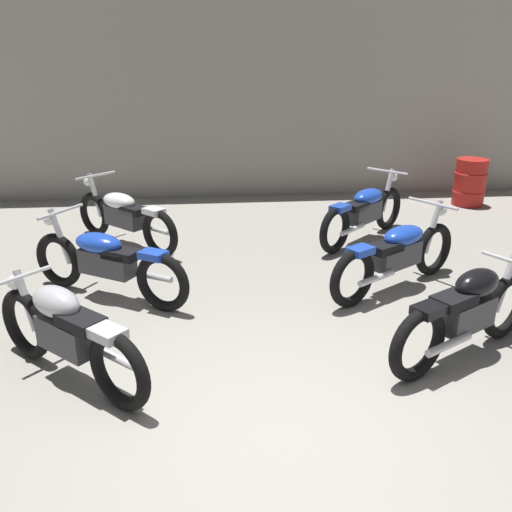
% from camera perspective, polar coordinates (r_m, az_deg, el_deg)
% --- Properties ---
extents(ground_plane, '(60.00, 60.00, 0.00)m').
position_cam_1_polar(ground_plane, '(4.25, 2.98, -18.15)').
color(ground_plane, gray).
extents(back_wall, '(13.42, 0.24, 3.60)m').
position_cam_1_polar(back_wall, '(10.57, -2.55, 15.97)').
color(back_wall, '#9E998E').
rests_on(back_wall, ground).
extents(motorcycle_left_row_0, '(1.54, 1.40, 0.88)m').
position_cam_1_polar(motorcycle_left_row_0, '(4.86, -19.30, -7.56)').
color(motorcycle_left_row_0, black).
rests_on(motorcycle_left_row_0, ground).
extents(motorcycle_left_row_1, '(1.91, 1.23, 0.97)m').
position_cam_1_polar(motorcycle_left_row_1, '(6.35, -15.46, -0.50)').
color(motorcycle_left_row_1, black).
rests_on(motorcycle_left_row_1, ground).
extents(motorcycle_left_row_2, '(1.63, 1.60, 0.97)m').
position_cam_1_polar(motorcycle_left_row_2, '(8.07, -13.69, 4.17)').
color(motorcycle_left_row_2, black).
rests_on(motorcycle_left_row_2, ground).
extents(motorcycle_right_row_0, '(1.77, 1.07, 0.88)m').
position_cam_1_polar(motorcycle_right_row_0, '(5.30, 21.32, -5.46)').
color(motorcycle_right_row_0, black).
rests_on(motorcycle_right_row_0, ground).
extents(motorcycle_right_row_1, '(1.88, 1.28, 0.97)m').
position_cam_1_polar(motorcycle_right_row_1, '(6.56, 14.65, 0.28)').
color(motorcycle_right_row_1, black).
rests_on(motorcycle_right_row_1, ground).
extents(motorcycle_right_row_2, '(1.66, 1.56, 0.97)m').
position_cam_1_polar(motorcycle_right_row_2, '(8.23, 11.33, 4.67)').
color(motorcycle_right_row_2, black).
rests_on(motorcycle_right_row_2, ground).
extents(oil_drum, '(0.59, 0.59, 0.85)m').
position_cam_1_polar(oil_drum, '(10.76, 21.55, 7.23)').
color(oil_drum, red).
rests_on(oil_drum, ground).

